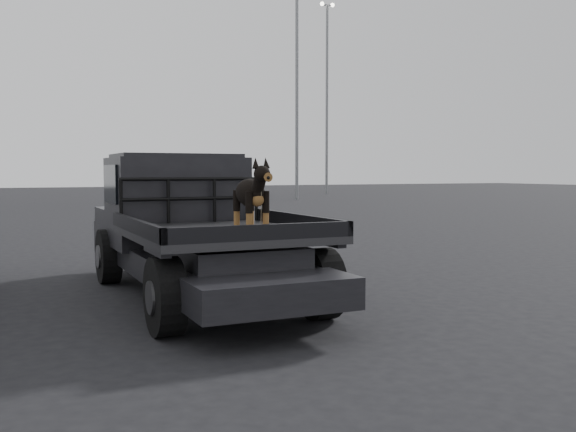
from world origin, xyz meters
name	(u,v)px	position (x,y,z in m)	size (l,w,h in m)	color
ground	(210,322)	(0.00, 0.00, 0.00)	(120.00, 120.00, 0.00)	black
flatbed_ute	(197,260)	(0.27, 1.32, 0.46)	(2.00, 5.40, 0.92)	black
ute_cab	(176,186)	(0.27, 2.27, 1.36)	(1.72, 1.30, 0.88)	black
headache_rack	(192,201)	(0.27, 1.52, 1.20)	(1.80, 0.08, 0.55)	black
dog	(251,198)	(0.38, -0.21, 1.29)	(0.32, 0.60, 0.74)	black
distant_car_b	(204,185)	(9.12, 29.11, 0.81)	(2.26, 5.55, 1.61)	#4C4B50
floodlight_mid	(297,60)	(13.45, 25.86, 7.68)	(1.08, 0.28, 14.17)	slate
floodlight_far	(327,90)	(19.17, 32.97, 7.13)	(1.08, 0.28, 13.06)	slate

